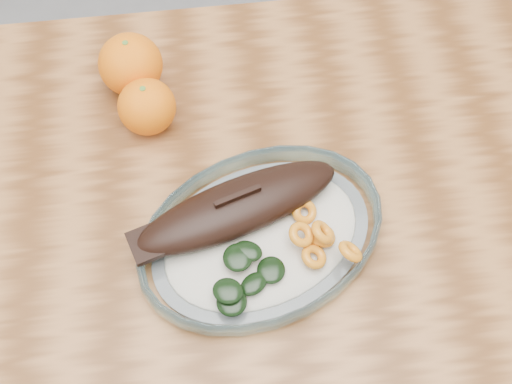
% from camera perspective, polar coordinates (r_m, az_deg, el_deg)
% --- Properties ---
extents(ground, '(3.00, 3.00, 0.00)m').
position_cam_1_polar(ground, '(1.52, -3.04, -16.43)').
color(ground, slate).
rests_on(ground, ground).
extents(dining_table, '(1.20, 0.80, 0.75)m').
position_cam_1_polar(dining_table, '(0.91, -4.94, -6.60)').
color(dining_table, '#5B3315').
rests_on(dining_table, ground).
extents(plated_meal, '(0.73, 0.73, 0.08)m').
position_cam_1_polar(plated_meal, '(0.79, 0.39, -3.65)').
color(plated_meal, white).
rests_on(plated_meal, dining_table).
extents(orange_left, '(0.09, 0.09, 0.09)m').
position_cam_1_polar(orange_left, '(0.93, -11.09, 11.07)').
color(orange_left, '#FF5005').
rests_on(orange_left, dining_table).
extents(orange_right, '(0.08, 0.08, 0.08)m').
position_cam_1_polar(orange_right, '(0.89, -9.67, 7.48)').
color(orange_right, '#FF5005').
rests_on(orange_right, dining_table).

